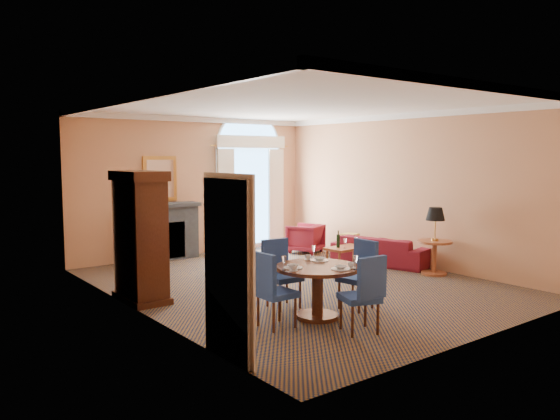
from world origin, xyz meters
TOP-DOWN VIEW (x-y plane):
  - ground at (0.00, 0.00)m, footprint 7.50×7.50m
  - room_envelope at (-0.03, 0.67)m, footprint 6.04×7.52m
  - armoire at (-2.72, 0.59)m, footprint 0.60×1.06m
  - dining_table at (-1.12, -1.83)m, footprint 1.20×1.20m
  - dining_chair_north at (-1.16, -1.00)m, footprint 0.49×0.50m
  - dining_chair_south at (-1.08, -2.73)m, footprint 0.59×0.59m
  - dining_chair_east at (-0.23, -1.81)m, footprint 0.53×0.53m
  - dining_chair_west at (-1.92, -1.80)m, footprint 0.49×0.47m
  - sofa at (2.55, 0.27)m, footprint 1.35×2.20m
  - armchair at (2.17, 2.34)m, footprint 0.98×0.99m
  - coffee_table at (1.62, 0.38)m, footprint 0.94×0.57m
  - side_table at (2.60, -1.05)m, footprint 0.67×0.67m

SIDE VIEW (x-z plane):
  - ground at x=0.00m, z-range 0.00..0.00m
  - sofa at x=2.55m, z-range 0.00..0.60m
  - armchair at x=2.17m, z-range 0.00..0.69m
  - coffee_table at x=1.62m, z-range 0.02..0.83m
  - dining_table at x=-1.12m, z-range 0.08..1.03m
  - dining_chair_north at x=-1.16m, z-range 0.07..1.10m
  - dining_chair_south at x=-1.08m, z-range 0.07..1.10m
  - dining_chair_east at x=-0.23m, z-range 0.07..1.10m
  - dining_chair_west at x=-1.92m, z-range 0.07..1.10m
  - side_table at x=2.60m, z-range 0.16..1.45m
  - armoire at x=-2.72m, z-range -0.04..2.04m
  - room_envelope at x=-0.03m, z-range 0.78..4.23m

